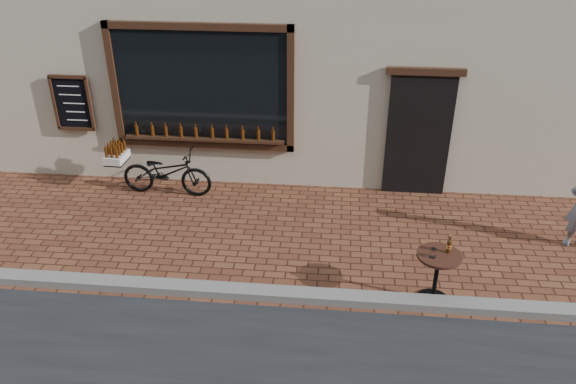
{
  "coord_description": "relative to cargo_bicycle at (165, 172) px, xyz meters",
  "views": [
    {
      "loc": [
        0.52,
        -5.79,
        4.93
      ],
      "look_at": [
        -0.17,
        1.2,
        1.1
      ],
      "focal_mm": 35.0,
      "sensor_mm": 36.0,
      "label": 1
    }
  ],
  "objects": [
    {
      "name": "bistro_table",
      "position": [
        4.45,
        -2.6,
        0.1
      ],
      "size": [
        0.59,
        0.59,
        1.01
      ],
      "color": "black",
      "rests_on": "ground"
    },
    {
      "name": "kerb",
      "position": [
        2.56,
        -2.75,
        -0.38
      ],
      "size": [
        90.0,
        0.25,
        0.12
      ],
      "primitive_type": "cube",
      "color": "slate",
      "rests_on": "ground"
    },
    {
      "name": "ground",
      "position": [
        2.56,
        -2.95,
        -0.44
      ],
      "size": [
        90.0,
        90.0,
        0.0
      ],
      "primitive_type": "plane",
      "color": "#562B1C",
      "rests_on": "ground"
    },
    {
      "name": "cargo_bicycle",
      "position": [
        0.0,
        0.0,
        0.0
      ],
      "size": [
        1.91,
        0.64,
        0.92
      ],
      "rotation": [
        0.0,
        0.0,
        1.53
      ],
      "color": "black",
      "rests_on": "ground"
    }
  ]
}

